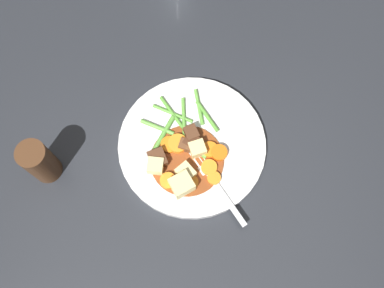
% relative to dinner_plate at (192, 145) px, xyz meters
% --- Properties ---
extents(ground_plane, '(3.00, 3.00, 0.00)m').
position_rel_dinner_plate_xyz_m(ground_plane, '(0.00, 0.00, -0.01)').
color(ground_plane, '#26282D').
extents(dinner_plate, '(0.28, 0.28, 0.02)m').
position_rel_dinner_plate_xyz_m(dinner_plate, '(0.00, 0.00, 0.00)').
color(dinner_plate, white).
rests_on(dinner_plate, ground_plane).
extents(stew_sauce, '(0.14, 0.14, 0.00)m').
position_rel_dinner_plate_xyz_m(stew_sauce, '(0.03, -0.01, 0.01)').
color(stew_sauce, brown).
rests_on(stew_sauce, dinner_plate).
extents(carrot_slice_0, '(0.04, 0.04, 0.01)m').
position_rel_dinner_plate_xyz_m(carrot_slice_0, '(0.07, -0.01, 0.01)').
color(carrot_slice_0, orange).
rests_on(carrot_slice_0, dinner_plate).
extents(carrot_slice_1, '(0.05, 0.05, 0.01)m').
position_rel_dinner_plate_xyz_m(carrot_slice_1, '(-0.00, -0.03, 0.02)').
color(carrot_slice_1, orange).
rests_on(carrot_slice_1, dinner_plate).
extents(carrot_slice_2, '(0.04, 0.04, 0.01)m').
position_rel_dinner_plate_xyz_m(carrot_slice_2, '(0.02, 0.05, 0.02)').
color(carrot_slice_2, orange).
rests_on(carrot_slice_2, dinner_plate).
extents(carrot_slice_3, '(0.05, 0.05, 0.01)m').
position_rel_dinner_plate_xyz_m(carrot_slice_3, '(-0.00, -0.04, 0.01)').
color(carrot_slice_3, orange).
rests_on(carrot_slice_3, dinner_plate).
extents(carrot_slice_4, '(0.04, 0.04, 0.01)m').
position_rel_dinner_plate_xyz_m(carrot_slice_4, '(0.07, -0.05, 0.01)').
color(carrot_slice_4, orange).
rests_on(carrot_slice_4, dinner_plate).
extents(carrot_slice_5, '(0.03, 0.03, 0.01)m').
position_rel_dinner_plate_xyz_m(carrot_slice_5, '(0.05, 0.03, 0.01)').
color(carrot_slice_5, orange).
rests_on(carrot_slice_5, dinner_plate).
extents(carrot_slice_6, '(0.04, 0.04, 0.01)m').
position_rel_dinner_plate_xyz_m(carrot_slice_6, '(0.02, 0.03, 0.01)').
color(carrot_slice_6, orange).
rests_on(carrot_slice_6, dinner_plate).
extents(carrot_slice_7, '(0.03, 0.03, 0.01)m').
position_rel_dinner_plate_xyz_m(carrot_slice_7, '(0.07, 0.03, 0.01)').
color(carrot_slice_7, orange).
rests_on(carrot_slice_7, dinner_plate).
extents(potato_chunk_0, '(0.03, 0.03, 0.02)m').
position_rel_dinner_plate_xyz_m(potato_chunk_0, '(0.01, 0.01, 0.02)').
color(potato_chunk_0, '#EAD68C').
rests_on(potato_chunk_0, dinner_plate).
extents(potato_chunk_1, '(0.04, 0.04, 0.02)m').
position_rel_dinner_plate_xyz_m(potato_chunk_1, '(0.06, -0.02, 0.02)').
color(potato_chunk_1, '#EAD68C').
rests_on(potato_chunk_1, dinner_plate).
extents(potato_chunk_2, '(0.03, 0.03, 0.03)m').
position_rel_dinner_plate_xyz_m(potato_chunk_2, '(0.04, -0.07, 0.02)').
color(potato_chunk_2, '#EAD68C').
rests_on(potato_chunk_2, dinner_plate).
extents(potato_chunk_3, '(0.05, 0.05, 0.03)m').
position_rel_dinner_plate_xyz_m(potato_chunk_3, '(0.08, -0.02, 0.02)').
color(potato_chunk_3, '#EAD68C').
rests_on(potato_chunk_3, dinner_plate).
extents(meat_chunk_0, '(0.04, 0.04, 0.02)m').
position_rel_dinner_plate_xyz_m(meat_chunk_0, '(-0.00, 0.00, 0.02)').
color(meat_chunk_0, '#4C2B19').
rests_on(meat_chunk_0, dinner_plate).
extents(meat_chunk_1, '(0.04, 0.04, 0.02)m').
position_rel_dinner_plate_xyz_m(meat_chunk_1, '(0.03, -0.06, 0.02)').
color(meat_chunk_1, '#56331E').
rests_on(meat_chunk_1, dinner_plate).
extents(meat_chunk_2, '(0.03, 0.03, 0.02)m').
position_rel_dinner_plate_xyz_m(meat_chunk_2, '(0.01, -0.01, 0.02)').
color(meat_chunk_2, brown).
rests_on(meat_chunk_2, dinner_plate).
extents(meat_chunk_3, '(0.03, 0.03, 0.02)m').
position_rel_dinner_plate_xyz_m(meat_chunk_3, '(-0.02, -0.00, 0.02)').
color(meat_chunk_3, '#56331E').
rests_on(meat_chunk_3, dinner_plate).
extents(green_bean_0, '(0.07, 0.01, 0.01)m').
position_rel_dinner_plate_xyz_m(green_bean_0, '(-0.07, 0.02, 0.01)').
color(green_bean_0, '#66AD42').
rests_on(green_bean_0, dinner_plate).
extents(green_bean_1, '(0.07, 0.05, 0.01)m').
position_rel_dinner_plate_xyz_m(green_bean_1, '(-0.02, -0.05, 0.01)').
color(green_bean_1, '#66AD42').
rests_on(green_bean_1, dinner_plate).
extents(green_bean_2, '(0.04, 0.08, 0.01)m').
position_rel_dinner_plate_xyz_m(green_bean_2, '(-0.06, -0.03, 0.01)').
color(green_bean_2, '#599E38').
rests_on(green_bean_2, dinner_plate).
extents(green_bean_3, '(0.04, 0.06, 0.01)m').
position_rel_dinner_plate_xyz_m(green_bean_3, '(-0.04, -0.06, 0.01)').
color(green_bean_3, '#66AD42').
rests_on(green_bean_3, dinner_plate).
extents(green_bean_4, '(0.07, 0.04, 0.01)m').
position_rel_dinner_plate_xyz_m(green_bean_4, '(-0.06, -0.03, 0.01)').
color(green_bean_4, '#599E38').
rests_on(green_bean_4, dinner_plate).
extents(green_bean_5, '(0.08, 0.01, 0.01)m').
position_rel_dinner_plate_xyz_m(green_bean_5, '(-0.05, -0.01, 0.01)').
color(green_bean_5, '#66AD42').
rests_on(green_bean_5, dinner_plate).
extents(green_bean_6, '(0.05, 0.05, 0.01)m').
position_rel_dinner_plate_xyz_m(green_bean_6, '(0.01, 0.00, 0.01)').
color(green_bean_6, '#599E38').
rests_on(green_bean_6, dinner_plate).
extents(green_bean_7, '(0.07, 0.04, 0.01)m').
position_rel_dinner_plate_xyz_m(green_bean_7, '(-0.05, 0.03, 0.01)').
color(green_bean_7, '#599E38').
rests_on(green_bean_7, dinner_plate).
extents(fork, '(0.16, 0.10, 0.00)m').
position_rel_dinner_plate_xyz_m(fork, '(0.08, 0.04, 0.01)').
color(fork, silver).
rests_on(fork, dinner_plate).
extents(pepper_mill, '(0.05, 0.05, 0.11)m').
position_rel_dinner_plate_xyz_m(pepper_mill, '(0.03, -0.27, 0.04)').
color(pepper_mill, '#4C2D19').
rests_on(pepper_mill, ground_plane).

